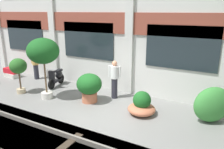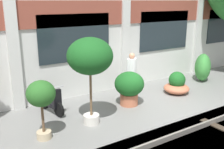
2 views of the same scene
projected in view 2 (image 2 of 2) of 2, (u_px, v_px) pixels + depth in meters
The scene contains 8 objects.
ground_plane at pixel (167, 107), 9.04m from camera, with size 80.00×80.00×0.00m, color slate.
potted_plant_terracotta_small at pixel (41, 97), 6.67m from camera, with size 0.75×0.75×1.61m.
potted_plant_tall_urn at pixel (90, 58), 7.31m from camera, with size 1.30×1.30×2.58m.
potted_plant_glazed_jar at pixel (129, 86), 9.08m from camera, with size 1.03×1.03×1.19m.
potted_plant_wide_bowl at pixel (177, 85), 10.33m from camera, with size 1.01×1.01×0.87m.
scooter_near_curb at pixel (50, 99), 8.53m from camera, with size 0.57×1.37×0.98m.
resident_watching_tracks at pixel (132, 72), 10.07m from camera, with size 0.52×0.34×1.64m.
topiary_hedge at pixel (203, 67), 11.92m from camera, with size 1.33×0.70×1.23m, color #388438.
Camera 2 is at (-6.13, -6.04, 3.55)m, focal length 42.00 mm.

